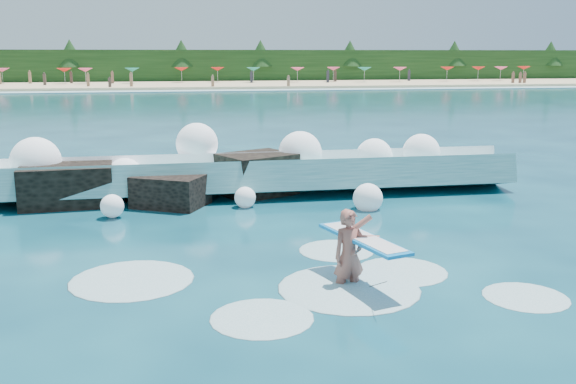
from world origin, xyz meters
TOP-DOWN VIEW (x-y plane):
  - ground at (0.00, 0.00)m, footprint 200.00×200.00m
  - beach at (0.00, 78.00)m, footprint 140.00×20.00m
  - wet_band at (0.00, 67.00)m, footprint 140.00×5.00m
  - treeline at (0.00, 88.00)m, footprint 140.00×4.00m
  - breaking_wave at (0.34, 7.62)m, footprint 18.74×2.89m
  - rock_cluster at (-1.60, 7.00)m, footprint 8.42×3.58m
  - surfer_with_board at (2.18, -1.13)m, footprint 1.26×2.97m
  - wave_spray at (0.46, 7.54)m, footprint 14.75×4.64m
  - surf_foam at (1.22, -0.85)m, footprint 9.16×5.22m
  - beach_umbrellas at (-0.24, 80.54)m, footprint 110.56×6.09m
  - beachgoers at (-6.55, 75.27)m, footprint 97.96×13.24m

SIDE VIEW (x-z plane):
  - ground at x=0.00m, z-range 0.00..0.00m
  - surf_foam at x=1.22m, z-range -0.07..0.07m
  - wet_band at x=0.00m, z-range 0.00..0.08m
  - beach at x=0.00m, z-range 0.00..0.40m
  - rock_cluster at x=-1.60m, z-range -0.28..1.24m
  - breaking_wave at x=0.34m, z-range -0.24..1.37m
  - surfer_with_board at x=2.18m, z-range -0.24..1.57m
  - beachgoers at x=-6.55m, z-range 0.11..2.00m
  - wave_spray at x=0.46m, z-range -0.08..2.23m
  - beach_umbrellas at x=-0.24m, z-range 2.00..2.50m
  - treeline at x=0.00m, z-range 0.00..5.00m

